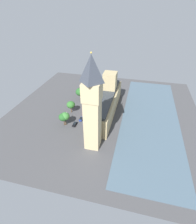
% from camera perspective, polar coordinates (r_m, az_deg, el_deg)
% --- Properties ---
extents(ground_plane, '(130.76, 130.76, 0.00)m').
position_cam_1_polar(ground_plane, '(124.71, 1.78, 0.04)').
color(ground_plane, '#424244').
extents(river_thames, '(36.40, 117.68, 0.25)m').
position_cam_1_polar(river_thames, '(123.21, 16.56, -1.88)').
color(river_thames, '#475B6B').
rests_on(river_thames, ground).
extents(parliament_building, '(12.38, 57.01, 25.52)m').
position_cam_1_polar(parliament_building, '(121.89, 2.94, 3.44)').
color(parliament_building, tan).
rests_on(parliament_building, ground).
extents(clock_tower, '(8.58, 8.58, 50.13)m').
position_cam_1_polar(clock_tower, '(82.46, -1.90, 2.45)').
color(clock_tower, tan).
rests_on(clock_tower, ground).
extents(car_white_opposite_hall, '(2.06, 4.43, 1.74)m').
position_cam_1_polar(car_white_opposite_hall, '(145.54, -1.60, 5.60)').
color(car_white_opposite_hall, silver).
rests_on(car_white_opposite_hall, ground).
extents(car_yellow_cab_trailing, '(1.81, 4.01, 1.74)m').
position_cam_1_polar(car_yellow_cab_trailing, '(136.21, -3.29, 3.51)').
color(car_yellow_cab_trailing, gold).
rests_on(car_yellow_cab_trailing, ground).
extents(double_decker_bus_by_river_gate, '(2.65, 10.50, 4.75)m').
position_cam_1_polar(double_decker_bus_by_river_gate, '(126.83, -3.63, 2.00)').
color(double_decker_bus_by_river_gate, red).
rests_on(double_decker_bus_by_river_gate, ground).
extents(car_blue_corner, '(2.13, 4.56, 1.74)m').
position_cam_1_polar(car_blue_corner, '(116.48, -5.51, -2.24)').
color(car_blue_corner, navy).
rests_on(car_blue_corner, ground).
extents(car_black_kerbside, '(2.09, 4.82, 1.74)m').
position_cam_1_polar(car_black_kerbside, '(112.36, -7.54, -3.89)').
color(car_black_kerbside, black).
rests_on(car_black_kerbside, ground).
extents(pedestrian_midblock, '(0.50, 0.59, 1.53)m').
position_cam_1_polar(pedestrian_midblock, '(128.57, -0.28, 1.53)').
color(pedestrian_midblock, '#336B60').
rests_on(pedestrian_midblock, ground).
extents(pedestrian_under_trees, '(0.63, 0.62, 1.51)m').
position_cam_1_polar(pedestrian_under_trees, '(106.79, -4.39, -6.06)').
color(pedestrian_under_trees, maroon).
rests_on(pedestrian_under_trees, ground).
extents(plane_tree_leading, '(5.76, 5.76, 8.65)m').
position_cam_1_polar(plane_tree_leading, '(122.42, -8.82, 2.34)').
color(plane_tree_leading, brown).
rests_on(plane_tree_leading, ground).
extents(plane_tree_far_end, '(5.73, 5.73, 8.92)m').
position_cam_1_polar(plane_tree_far_end, '(110.47, -10.66, -1.39)').
color(plane_tree_far_end, brown).
rests_on(plane_tree_far_end, ground).
extents(plane_tree_near_tower, '(7.11, 7.11, 9.59)m').
position_cam_1_polar(plane_tree_near_tower, '(138.16, -5.79, 6.50)').
color(plane_tree_near_tower, brown).
rests_on(plane_tree_near_tower, ground).
extents(plane_tree_slot_10, '(5.86, 5.86, 8.65)m').
position_cam_1_polar(plane_tree_slot_10, '(110.58, -11.16, -1.61)').
color(plane_tree_slot_10, brown).
rests_on(plane_tree_slot_10, ground).
extents(street_lamp_slot_11, '(0.56, 0.56, 6.33)m').
position_cam_1_polar(street_lamp_slot_11, '(115.65, -10.06, -0.81)').
color(street_lamp_slot_11, black).
rests_on(street_lamp_slot_11, ground).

